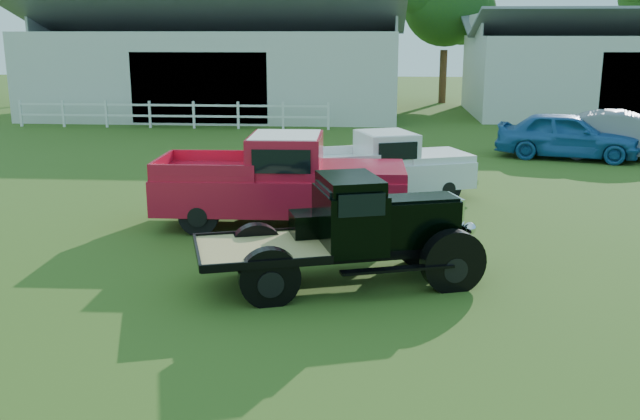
# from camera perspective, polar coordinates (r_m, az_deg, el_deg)

# --- Properties ---
(ground) EXTENTS (120.00, 120.00, 0.00)m
(ground) POSITION_cam_1_polar(r_m,az_deg,el_deg) (11.94, -1.44, -6.27)
(ground) COLOR #385718
(shed_left) EXTENTS (18.80, 10.20, 5.60)m
(shed_left) POSITION_cam_1_polar(r_m,az_deg,el_deg) (38.06, -7.89, 11.84)
(shed_left) COLOR beige
(shed_left) RESTS_ON ground
(shed_right) EXTENTS (16.80, 9.20, 5.20)m
(shed_right) POSITION_cam_1_polar(r_m,az_deg,el_deg) (40.24, 23.70, 10.65)
(shed_right) COLOR beige
(shed_right) RESTS_ON ground
(fence_rail) EXTENTS (14.20, 0.16, 1.20)m
(fence_rail) POSITION_cam_1_polar(r_m,az_deg,el_deg) (32.66, -11.77, 7.48)
(fence_rail) COLOR white
(fence_rail) RESTS_ON ground
(tree_a) EXTENTS (6.30, 6.30, 10.50)m
(tree_a) POSITION_cam_1_polar(r_m,az_deg,el_deg) (48.15, -19.41, 14.54)
(tree_a) COLOR #1D411B
(tree_a) RESTS_ON ground
(tree_b) EXTENTS (6.90, 6.90, 11.50)m
(tree_b) POSITION_cam_1_polar(r_m,az_deg,el_deg) (45.46, -1.91, 16.01)
(tree_b) COLOR #1D411B
(tree_b) RESTS_ON ground
(tree_c) EXTENTS (5.40, 5.40, 9.00)m
(tree_c) POSITION_cam_1_polar(r_m,az_deg,el_deg) (44.30, 9.96, 14.25)
(tree_c) COLOR #1D411B
(tree_c) RESTS_ON ground
(vintage_flatbed) EXTENTS (4.99, 3.16, 1.84)m
(vintage_flatbed) POSITION_cam_1_polar(r_m,az_deg,el_deg) (11.91, 1.96, -1.66)
(vintage_flatbed) COLOR black
(vintage_flatbed) RESTS_ON ground
(red_pickup) EXTENTS (5.65, 2.31, 2.04)m
(red_pickup) POSITION_cam_1_polar(r_m,az_deg,el_deg) (15.57, -3.14, 2.43)
(red_pickup) COLOR red
(red_pickup) RESTS_ON ground
(white_pickup) EXTENTS (4.94, 3.30, 1.69)m
(white_pickup) POSITION_cam_1_polar(r_m,az_deg,el_deg) (18.11, 5.03, 3.47)
(white_pickup) COLOR silver
(white_pickup) RESTS_ON ground
(misc_car_blue) EXTENTS (4.97, 3.06, 1.58)m
(misc_car_blue) POSITION_cam_1_polar(r_m,az_deg,el_deg) (25.51, 19.18, 5.68)
(misc_car_blue) COLOR #265B9E
(misc_car_blue) RESTS_ON ground
(misc_car_grey) EXTENTS (5.10, 2.96, 1.59)m
(misc_car_grey) POSITION_cam_1_polar(r_m,az_deg,el_deg) (26.08, 23.24, 5.50)
(misc_car_grey) COLOR slate
(misc_car_grey) RESTS_ON ground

